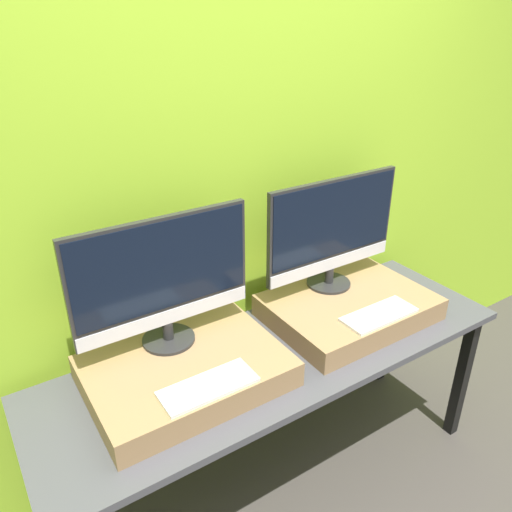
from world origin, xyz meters
The scene contains 8 objects.
wall_back centered at (0.00, 0.69, 1.30)m, with size 8.00×0.04×2.60m.
workbench centered at (0.00, 0.31, 0.65)m, with size 1.94×0.62×0.72m.
wooden_riser_left centered at (-0.39, 0.34, 0.77)m, with size 0.69×0.50×0.10m.
monitor_left centered at (-0.39, 0.48, 1.09)m, with size 0.67×0.20×0.50m.
keyboard_left centered at (-0.39, 0.17, 0.83)m, with size 0.32×0.13×0.01m.
wooden_riser_right centered at (0.39, 0.34, 0.77)m, with size 0.69×0.50×0.10m.
monitor_right centered at (0.39, 0.48, 1.09)m, with size 0.67×0.20×0.50m.
keyboard_right centered at (0.39, 0.17, 0.83)m, with size 0.32×0.13×0.01m.
Camera 1 is at (-0.96, -0.98, 1.94)m, focal length 35.00 mm.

